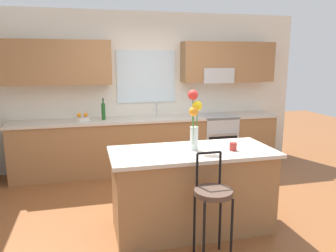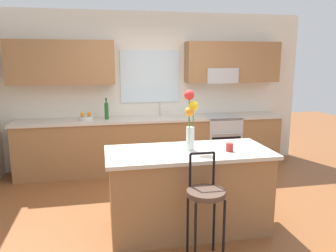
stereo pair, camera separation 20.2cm
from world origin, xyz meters
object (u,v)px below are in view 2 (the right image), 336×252
at_px(oven_range, 220,141).
at_px(flower_vase, 191,117).
at_px(fruit_bowl_oranges, 86,118).
at_px(bar_stool_near, 206,198).
at_px(kitchen_island, 188,190).
at_px(mug_ceramic, 230,147).
at_px(bottle_olive_oil, 107,111).

height_order(oven_range, flower_vase, flower_vase).
bearing_deg(fruit_bowl_oranges, bar_stool_near, -66.90).
distance_m(kitchen_island, mug_ceramic, 0.67).
bearing_deg(mug_ceramic, oven_range, 71.91).
distance_m(bar_stool_near, bottle_olive_oil, 2.91).
relative_size(oven_range, bar_stool_near, 0.88).
relative_size(bar_stool_near, flower_vase, 1.58).
height_order(bar_stool_near, flower_vase, flower_vase).
height_order(kitchen_island, fruit_bowl_oranges, fruit_bowl_oranges).
bearing_deg(bottle_olive_oil, mug_ceramic, -60.62).
distance_m(bar_stool_near, flower_vase, 0.91).
height_order(bar_stool_near, mug_ceramic, bar_stool_near).
height_order(oven_range, mug_ceramic, mug_ceramic).
relative_size(bar_stool_near, bottle_olive_oil, 2.95).
distance_m(kitchen_island, fruit_bowl_oranges, 2.49).
bearing_deg(bar_stool_near, flower_vase, 88.27).
bearing_deg(bottle_olive_oil, kitchen_island, -68.53).
distance_m(oven_range, bottle_olive_oil, 2.08).
height_order(oven_range, kitchen_island, same).
relative_size(bar_stool_near, mug_ceramic, 11.58).
bearing_deg(bottle_olive_oil, oven_range, -0.71).
xyz_separation_m(oven_range, bar_stool_near, (-1.15, -2.73, 0.18)).
distance_m(oven_range, fruit_bowl_oranges, 2.38).
xyz_separation_m(flower_vase, bottle_olive_oil, (-0.86, 2.12, -0.23)).
bearing_deg(fruit_bowl_oranges, mug_ceramic, -54.54).
bearing_deg(bottle_olive_oil, fruit_bowl_oranges, 180.00).
relative_size(oven_range, fruit_bowl_oranges, 3.83).
bearing_deg(flower_vase, bottle_olive_oil, 112.06).
xyz_separation_m(oven_range, bottle_olive_oil, (-1.99, 0.02, 0.61)).
bearing_deg(oven_range, flower_vase, -118.41).
xyz_separation_m(kitchen_island, fruit_bowl_oranges, (-1.18, 2.14, 0.50)).
xyz_separation_m(oven_range, fruit_bowl_oranges, (-2.33, 0.02, 0.50)).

